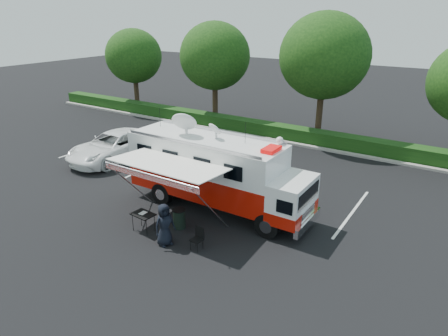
% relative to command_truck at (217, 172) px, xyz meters
% --- Properties ---
extents(ground_plane, '(120.00, 120.00, 0.00)m').
position_rel_command_truck_xyz_m(ground_plane, '(0.08, 0.00, -1.85)').
color(ground_plane, black).
rests_on(ground_plane, ground).
extents(back_border, '(60.00, 6.14, 8.87)m').
position_rel_command_truck_xyz_m(back_border, '(1.22, 12.90, 3.15)').
color(back_border, '#9E998E').
rests_on(back_border, ground_plane).
extents(stall_lines, '(24.12, 5.50, 0.01)m').
position_rel_command_truck_xyz_m(stall_lines, '(-0.42, 3.00, -1.85)').
color(stall_lines, silver).
rests_on(stall_lines, ground_plane).
extents(command_truck, '(9.00, 2.48, 4.32)m').
position_rel_command_truck_xyz_m(command_truck, '(0.00, 0.00, 0.00)').
color(command_truck, black).
rests_on(command_truck, ground_plane).
extents(awning, '(4.91, 2.55, 2.97)m').
position_rel_command_truck_xyz_m(awning, '(-0.81, -2.57, 0.93)').
color(awning, white).
rests_on(awning, ground_plane).
extents(white_suv, '(2.94, 6.27, 1.73)m').
position_rel_command_truck_xyz_m(white_suv, '(-9.22, 2.12, -1.85)').
color(white_suv, white).
rests_on(white_suv, ground_plane).
extents(person, '(0.83, 1.01, 1.78)m').
position_rel_command_truck_xyz_m(person, '(0.05, -3.78, -1.85)').
color(person, black).
rests_on(person, ground_plane).
extents(folding_table, '(1.01, 0.76, 0.82)m').
position_rel_command_truck_xyz_m(folding_table, '(-1.42, -3.47, -1.08)').
color(folding_table, black).
rests_on(folding_table, ground_plane).
extents(folding_chair, '(0.47, 0.49, 0.92)m').
position_rel_command_truck_xyz_m(folding_chair, '(1.34, -3.30, -1.31)').
color(folding_chair, black).
rests_on(folding_chair, ground_plane).
extents(trash_bin, '(0.58, 0.58, 0.86)m').
position_rel_command_truck_xyz_m(trash_bin, '(-0.33, -2.42, -1.42)').
color(trash_bin, black).
rests_on(trash_bin, ground_plane).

